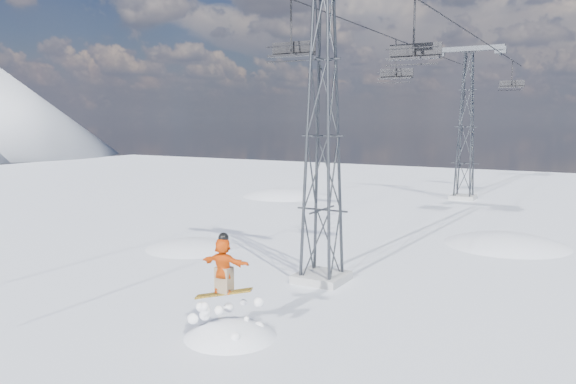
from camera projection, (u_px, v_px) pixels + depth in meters
name	position (u px, v px, depth m)	size (l,w,h in m)	color
ground	(162.00, 353.00, 14.75)	(120.00, 120.00, 0.00)	white
snow_terrain	(331.00, 360.00, 36.70)	(39.00, 37.00, 22.00)	white
lift_tower_near	(323.00, 137.00, 20.58)	(5.20, 1.80, 11.43)	#999999
lift_tower_far	(466.00, 127.00, 42.24)	(5.20, 1.80, 11.43)	#999999
haul_cables	(417.00, 29.00, 29.84)	(4.46, 51.00, 0.06)	black
lift_chair_near	(292.00, 50.00, 22.64)	(2.00, 0.57, 2.48)	black
lift_chair_mid	(414.00, 53.00, 22.37)	(2.13, 0.61, 2.64)	black
lift_chair_far	(396.00, 75.00, 34.00)	(2.09, 0.60, 2.60)	black
lift_chair_extra	(512.00, 85.00, 46.32)	(1.96, 0.56, 2.44)	black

